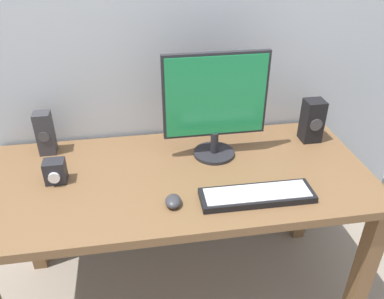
# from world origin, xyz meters

# --- Properties ---
(ground_plane) EXTENTS (6.00, 6.00, 0.00)m
(ground_plane) POSITION_xyz_m (0.00, 0.00, 0.00)
(ground_plane) COLOR gray
(desk) EXTENTS (1.67, 0.76, 0.77)m
(desk) POSITION_xyz_m (0.00, 0.00, 0.66)
(desk) COLOR brown
(desk) RESTS_ON ground_plane
(monitor) EXTENTS (0.47, 0.19, 0.49)m
(monitor) POSITION_xyz_m (0.18, 0.14, 1.03)
(monitor) COLOR #232328
(monitor) RESTS_ON desk
(keyboard_primary) EXTENTS (0.46, 0.14, 0.03)m
(keyboard_primary) POSITION_xyz_m (0.28, -0.22, 0.79)
(keyboard_primary) COLOR black
(keyboard_primary) RESTS_ON desk
(mouse) EXTENTS (0.08, 0.09, 0.04)m
(mouse) POSITION_xyz_m (-0.05, -0.21, 0.79)
(mouse) COLOR #333338
(mouse) RESTS_ON desk
(speaker_right) EXTENTS (0.09, 0.09, 0.21)m
(speaker_right) POSITION_xyz_m (0.68, 0.20, 0.88)
(speaker_right) COLOR black
(speaker_right) RESTS_ON desk
(speaker_left) EXTENTS (0.07, 0.08, 0.21)m
(speaker_left) POSITION_xyz_m (-0.59, 0.28, 0.88)
(speaker_left) COLOR #333338
(speaker_left) RESTS_ON desk
(audio_controller) EXTENTS (0.09, 0.08, 0.10)m
(audio_controller) POSITION_xyz_m (-0.52, 0.03, 0.82)
(audio_controller) COLOR #232328
(audio_controller) RESTS_ON desk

